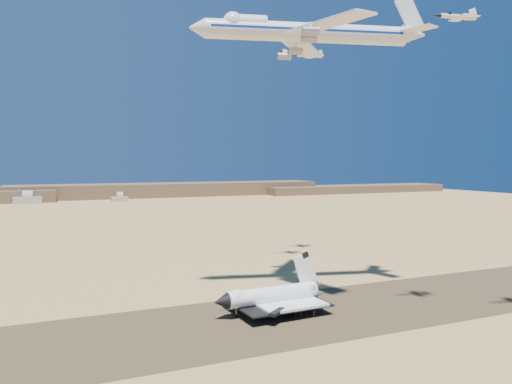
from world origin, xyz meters
name	(u,v)px	position (x,y,z in m)	size (l,w,h in m)	color
ground	(225,326)	(0.00, 0.00, 0.00)	(1200.00, 1200.00, 0.00)	tan
runway	(225,325)	(0.00, 0.00, 0.03)	(600.00, 50.00, 0.06)	brown
ridgeline	(133,192)	(65.32, 527.31, 7.63)	(960.00, 90.00, 18.00)	brown
hangars	(24,200)	(-64.00, 478.43, 4.83)	(200.50, 29.50, 30.00)	#BAB3A4
shuttle	(272,297)	(17.74, 5.99, 4.98)	(37.63, 24.15, 18.53)	white
carrier_747	(301,32)	(36.26, 21.61, 92.88)	(85.23, 64.01, 21.24)	silver
crew_a	(314,314)	(27.63, -3.44, 1.01)	(0.69, 0.45, 1.89)	#F1570E
crew_b	(301,314)	(24.20, -1.68, 0.85)	(0.77, 0.45, 1.59)	#F1570E
crew_c	(296,313)	(22.98, -0.53, 0.98)	(1.08, 0.55, 1.84)	#F1570E
chase_jet_a	(457,16)	(63.77, -22.41, 89.89)	(14.33, 8.11, 3.61)	silver
chase_jet_d	(297,52)	(59.15, 67.19, 96.98)	(15.16, 8.41, 3.79)	silver
chase_jet_e	(309,56)	(73.84, 81.95, 99.52)	(16.54, 9.24, 4.14)	silver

